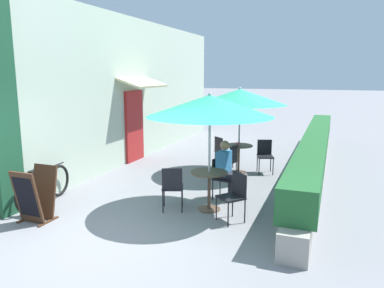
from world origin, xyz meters
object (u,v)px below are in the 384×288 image
at_px(patio_umbrella_near, 210,106).
at_px(seated_patron_near_right, 226,168).
at_px(cafe_chair_near_back, 172,185).
at_px(cafe_chair_mid_right, 222,150).
at_px(coffee_cup_mid, 238,144).
at_px(patio_umbrella_mid, 240,97).
at_px(bicycle_leaning, 44,187).
at_px(cafe_chair_mid_left, 265,153).
at_px(cafe_chair_mid_back, 230,159).
at_px(patio_table_mid, 239,154).
at_px(menu_board, 36,195).
at_px(cafe_chair_near_right, 221,175).
at_px(cafe_chair_near_left, 234,193).
at_px(patio_table_near, 209,183).

distance_m(patio_umbrella_near, seated_patron_near_right, 1.50).
relative_size(cafe_chair_near_back, cafe_chair_mid_right, 1.00).
bearing_deg(cafe_chair_near_back, coffee_cup_mid, 59.41).
relative_size(patio_umbrella_mid, cafe_chair_mid_right, 2.72).
distance_m(cafe_chair_mid_right, bicycle_leaning, 4.83).
bearing_deg(seated_patron_near_right, cafe_chair_mid_left, -179.78).
bearing_deg(bicycle_leaning, coffee_cup_mid, 42.86).
xyz_separation_m(seated_patron_near_right, cafe_chair_mid_back, (-0.32, 1.47, -0.17)).
distance_m(cafe_chair_near_back, bicycle_leaning, 2.65).
bearing_deg(cafe_chair_mid_right, patio_table_mid, 6.24).
bearing_deg(patio_umbrella_mid, menu_board, -119.97).
relative_size(cafe_chair_near_right, menu_board, 0.90).
bearing_deg(patio_umbrella_near, coffee_cup_mid, 92.54).
height_order(seated_patron_near_right, menu_board, seated_patron_near_right).
distance_m(cafe_chair_near_left, bicycle_leaning, 3.84).
relative_size(cafe_chair_near_left, patio_table_mid, 1.15).
height_order(cafe_chair_near_right, coffee_cup_mid, cafe_chair_near_right).
bearing_deg(coffee_cup_mid, menu_board, -120.72).
bearing_deg(cafe_chair_mid_back, cafe_chair_near_right, -160.64).
relative_size(seated_patron_near_right, coffee_cup_mid, 13.89).
xyz_separation_m(cafe_chair_mid_left, bicycle_leaning, (-3.72, -4.02, -0.16)).
height_order(cafe_chair_near_right, seated_patron_near_right, seated_patron_near_right).
bearing_deg(patio_umbrella_mid, patio_umbrella_near, -87.52).
distance_m(cafe_chair_mid_right, cafe_chair_mid_back, 1.22).
distance_m(patio_table_near, coffee_cup_mid, 2.74).
distance_m(patio_umbrella_near, cafe_chair_mid_back, 2.63).
bearing_deg(cafe_chair_near_back, seated_patron_near_right, 31.61).
bearing_deg(cafe_chair_mid_back, patio_umbrella_near, -164.17).
height_order(patio_table_near, cafe_chair_near_right, cafe_chair_near_right).
bearing_deg(menu_board, seated_patron_near_right, 39.44).
relative_size(patio_table_near, menu_board, 0.78).
relative_size(seated_patron_near_right, patio_table_mid, 1.66).
height_order(cafe_chair_near_left, cafe_chair_near_right, same).
xyz_separation_m(cafe_chair_mid_right, bicycle_leaning, (-2.51, -4.12, -0.16)).
relative_size(cafe_chair_mid_right, cafe_chair_mid_back, 1.00).
distance_m(seated_patron_near_right, cafe_chair_near_back, 1.28).
bearing_deg(coffee_cup_mid, seated_patron_near_right, -82.66).
xyz_separation_m(patio_table_near, cafe_chair_near_back, (-0.62, -0.32, -0.01)).
bearing_deg(patio_table_mid, cafe_chair_near_right, -85.89).
xyz_separation_m(cafe_chair_near_back, patio_table_mid, (0.50, 3.18, 0.01)).
xyz_separation_m(patio_table_near, cafe_chair_mid_left, (0.51, 3.15, -0.01)).
xyz_separation_m(patio_table_near, seated_patron_near_right, (0.14, 0.69, 0.16)).
distance_m(patio_table_near, cafe_chair_mid_right, 3.33).
bearing_deg(cafe_chair_near_left, bicycle_leaning, 46.08).
relative_size(patio_table_near, patio_table_mid, 1.00).
bearing_deg(cafe_chair_near_right, cafe_chair_near_left, 36.24).
height_order(coffee_cup_mid, menu_board, menu_board).
xyz_separation_m(cafe_chair_mid_right, coffee_cup_mid, (0.58, -0.53, 0.28)).
bearing_deg(patio_table_near, patio_table_mid, 92.48).
bearing_deg(menu_board, cafe_chair_mid_left, 56.44).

